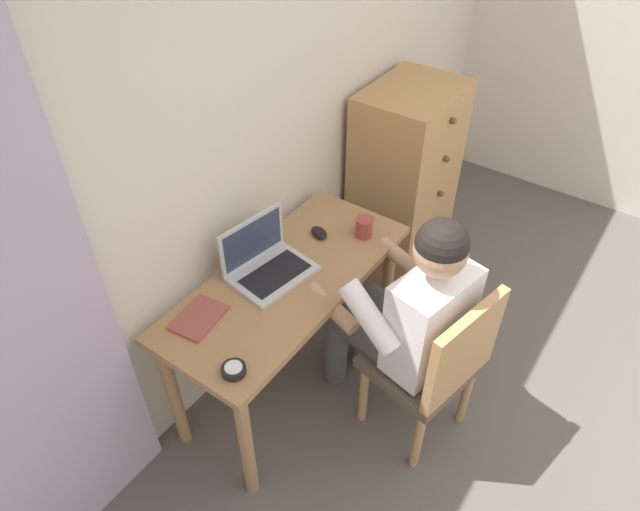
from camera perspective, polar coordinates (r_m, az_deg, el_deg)
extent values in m
cube|color=beige|center=(2.45, -6.01, 13.94)|extent=(4.80, 0.05, 2.50)
cube|color=#B29EBC|center=(1.90, -28.99, -6.16)|extent=(0.63, 0.03, 2.24)
cube|color=#9E754C|center=(2.42, -3.31, -2.47)|extent=(1.21, 0.52, 0.03)
cylinder|color=#9E754C|center=(2.36, -7.44, -18.41)|extent=(0.06, 0.06, 0.68)
cylinder|color=#9E754C|center=(2.92, 6.78, -3.08)|extent=(0.06, 0.06, 0.68)
cylinder|color=#9E754C|center=(2.54, -14.57, -13.40)|extent=(0.06, 0.06, 0.68)
cylinder|color=#9E754C|center=(3.07, 0.20, -0.03)|extent=(0.06, 0.06, 0.68)
cube|color=tan|center=(3.30, 8.49, 7.51)|extent=(0.59, 0.43, 1.11)
sphere|color=brown|center=(3.50, 11.10, 0.14)|extent=(0.04, 0.04, 0.04)
sphere|color=brown|center=(3.36, 11.58, 3.01)|extent=(0.04, 0.04, 0.04)
sphere|color=brown|center=(3.23, 12.10, 6.12)|extent=(0.04, 0.04, 0.04)
sphere|color=brown|center=(3.11, 12.67, 9.47)|extent=(0.04, 0.04, 0.04)
sphere|color=brown|center=(3.00, 13.30, 13.08)|extent=(0.04, 0.04, 0.04)
cube|color=brown|center=(2.50, 10.11, -10.59)|extent=(0.49, 0.48, 0.05)
cube|color=tan|center=(2.27, 14.34, -9.37)|extent=(0.42, 0.13, 0.42)
cylinder|color=tan|center=(2.82, 9.28, -9.68)|extent=(0.04, 0.04, 0.39)
cylinder|color=tan|center=(2.65, 4.43, -13.65)|extent=(0.04, 0.04, 0.39)
cylinder|color=tan|center=(2.73, 14.54, -13.33)|extent=(0.04, 0.04, 0.39)
cylinder|color=tan|center=(2.55, 9.87, -17.81)|extent=(0.04, 0.04, 0.39)
cylinder|color=#4C4C4C|center=(2.60, 7.70, -6.24)|extent=(0.22, 0.42, 0.14)
cylinder|color=#4C4C4C|center=(2.50, 4.96, -8.33)|extent=(0.22, 0.42, 0.14)
cylinder|color=#4C4C4C|center=(2.85, 4.26, -7.26)|extent=(0.11, 0.11, 0.46)
cylinder|color=#4C4C4C|center=(2.77, 1.64, -9.17)|extent=(0.11, 0.11, 0.46)
cube|color=white|center=(2.29, 11.05, -6.50)|extent=(0.39, 0.27, 0.46)
cylinder|color=white|center=(2.42, 12.15, -0.86)|extent=(0.15, 0.31, 0.25)
cylinder|color=white|center=(2.16, 4.99, -6.18)|extent=(0.15, 0.31, 0.25)
cylinder|color=tan|center=(2.57, 8.35, -0.44)|extent=(0.12, 0.28, 0.11)
cylinder|color=tan|center=(2.33, 1.25, -5.32)|extent=(0.12, 0.28, 0.11)
sphere|color=tan|center=(2.05, 12.10, 0.47)|extent=(0.20, 0.20, 0.20)
sphere|color=black|center=(2.03, 12.21, 1.11)|extent=(0.20, 0.20, 0.20)
cube|color=#B7BABF|center=(2.41, -4.70, -1.89)|extent=(0.37, 0.29, 0.02)
cube|color=black|center=(2.40, -4.55, -1.82)|extent=(0.31, 0.20, 0.00)
cube|color=#B7BABF|center=(2.40, -6.86, 1.60)|extent=(0.34, 0.06, 0.22)
cube|color=#2D3851|center=(2.40, -6.76, 1.54)|extent=(0.30, 0.05, 0.18)
ellipsoid|color=black|center=(2.60, -0.09, 2.32)|extent=(0.09, 0.12, 0.03)
cylinder|color=black|center=(2.08, -8.70, -11.34)|extent=(0.09, 0.09, 0.03)
cylinder|color=silver|center=(2.06, -8.74, -11.08)|extent=(0.06, 0.06, 0.00)
cube|color=#994742|center=(2.28, -12.11, -6.16)|extent=(0.23, 0.18, 0.01)
cylinder|color=#9E3D38|center=(2.59, 4.48, 2.87)|extent=(0.08, 0.08, 0.09)
torus|color=#9E3D38|center=(2.62, 5.09, 3.52)|extent=(0.06, 0.01, 0.06)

